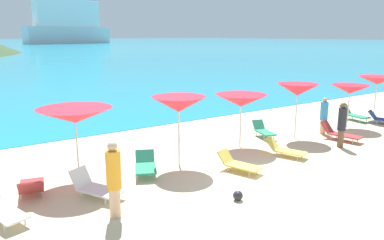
% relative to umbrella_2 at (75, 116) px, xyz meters
% --- Properties ---
extents(ground_plane, '(50.00, 100.00, 0.30)m').
position_rel_umbrella_2_xyz_m(ground_plane, '(4.78, 6.20, -2.16)').
color(ground_plane, beige).
extents(umbrella_2, '(2.36, 2.36, 2.23)m').
position_rel_umbrella_2_xyz_m(umbrella_2, '(0.00, 0.00, 0.00)').
color(umbrella_2, silver).
rests_on(umbrella_2, ground_plane).
extents(umbrella_3, '(1.88, 1.88, 2.35)m').
position_rel_umbrella_2_xyz_m(umbrella_3, '(3.21, -0.54, 0.08)').
color(umbrella_3, silver).
rests_on(umbrella_3, ground_plane).
extents(umbrella_4, '(2.16, 2.16, 2.08)m').
position_rel_umbrella_2_xyz_m(umbrella_4, '(6.34, -0.04, -0.17)').
color(umbrella_4, silver).
rests_on(umbrella_4, ground_plane).
extents(umbrella_5, '(1.88, 1.88, 2.32)m').
position_rel_umbrella_2_xyz_m(umbrella_5, '(9.16, -0.36, 0.06)').
color(umbrella_5, silver).
rests_on(umbrella_5, ground_plane).
extents(umbrella_6, '(1.88, 1.88, 2.02)m').
position_rel_umbrella_2_xyz_m(umbrella_6, '(12.70, -0.46, -0.20)').
color(umbrella_6, silver).
rests_on(umbrella_6, ground_plane).
extents(umbrella_7, '(2.01, 2.01, 2.21)m').
position_rel_umbrella_2_xyz_m(umbrella_7, '(15.55, -0.11, -0.01)').
color(umbrella_7, silver).
rests_on(umbrella_7, ground_plane).
extents(lounge_chair_0, '(0.83, 1.73, 0.71)m').
position_rel_umbrella_2_xyz_m(lounge_chair_0, '(10.44, -1.63, -1.70)').
color(lounge_chair_0, '#A53333').
rests_on(lounge_chair_0, ground_plane).
extents(lounge_chair_1, '(0.98, 1.57, 0.61)m').
position_rel_umbrella_2_xyz_m(lounge_chair_1, '(14.78, -1.07, -1.73)').
color(lounge_chair_1, '#1E478C').
rests_on(lounge_chair_1, ground_plane).
extents(lounge_chair_3, '(1.20, 1.58, 0.72)m').
position_rel_umbrella_2_xyz_m(lounge_chair_3, '(-0.02, -1.37, -1.72)').
color(lounge_chair_3, white).
rests_on(lounge_chair_3, ground_plane).
extents(lounge_chair_5, '(1.12, 1.44, 0.64)m').
position_rel_umbrella_2_xyz_m(lounge_chair_5, '(1.89, -0.65, -1.69)').
color(lounge_chair_5, '#268C66').
rests_on(lounge_chair_5, ground_plane).
extents(lounge_chair_6, '(0.99, 1.75, 0.65)m').
position_rel_umbrella_2_xyz_m(lounge_chair_6, '(-2.31, -1.38, -1.72)').
color(lounge_chair_6, white).
rests_on(lounge_chair_6, ground_plane).
extents(lounge_chair_7, '(0.99, 1.55, 0.61)m').
position_rel_umbrella_2_xyz_m(lounge_chair_7, '(6.91, -1.83, -1.75)').
color(lounge_chair_7, '#D8BF4C').
rests_on(lounge_chair_7, ground_plane).
extents(lounge_chair_8, '(0.95, 1.53, 0.60)m').
position_rel_umbrella_2_xyz_m(lounge_chair_8, '(4.49, -2.06, -1.75)').
color(lounge_chair_8, '#D8BF4C').
rests_on(lounge_chair_8, ground_plane).
extents(lounge_chair_9, '(0.75, 1.64, 0.71)m').
position_rel_umbrella_2_xyz_m(lounge_chair_9, '(14.33, 0.27, -1.69)').
color(lounge_chair_9, '#268C66').
rests_on(lounge_chair_9, ground_plane).
extents(lounge_chair_10, '(0.92, 1.52, 0.64)m').
position_rel_umbrella_2_xyz_m(lounge_chair_10, '(-1.42, -0.37, -1.72)').
color(lounge_chair_10, '#A53333').
rests_on(lounge_chair_10, ground_plane).
extents(lounge_chair_11, '(0.88, 1.44, 0.64)m').
position_rel_umbrella_2_xyz_m(lounge_chair_11, '(8.13, 0.49, -1.71)').
color(lounge_chair_11, '#268C66').
rests_on(lounge_chair_11, ground_plane).
extents(beachgoer_0, '(0.35, 0.35, 1.89)m').
position_rel_umbrella_2_xyz_m(beachgoer_0, '(-0.02, -2.76, -1.00)').
color(beachgoer_0, '#DBAA84').
rests_on(beachgoer_0, ground_plane).
extents(beachgoer_1, '(0.33, 0.33, 1.62)m').
position_rel_umbrella_2_xyz_m(beachgoer_1, '(10.72, -0.59, -1.15)').
color(beachgoer_1, '#DBAA84').
rests_on(beachgoer_1, ground_plane).
extents(beachgoer_2, '(0.31, 0.31, 1.77)m').
position_rel_umbrella_2_xyz_m(beachgoer_2, '(9.54, -2.28, -1.06)').
color(beachgoer_2, brown).
rests_on(beachgoer_2, ground_plane).
extents(beach_ball, '(0.27, 0.27, 0.27)m').
position_rel_umbrella_2_xyz_m(beach_ball, '(3.03, -3.72, -1.87)').
color(beach_ball, '#26262D').
rests_on(beach_ball, ground_plane).
extents(cruise_ship, '(45.08, 17.06, 24.57)m').
position_rel_umbrella_2_xyz_m(cruise_ship, '(55.31, 185.96, 7.57)').
color(cruise_ship, silver).
rests_on(cruise_ship, ocean_water).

